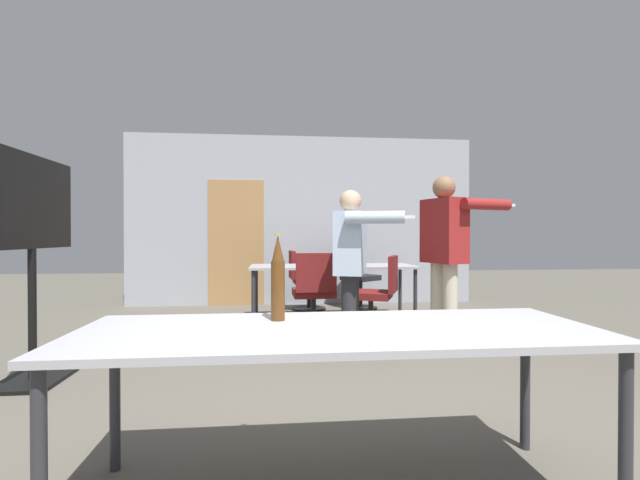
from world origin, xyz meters
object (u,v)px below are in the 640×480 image
object	(u,v)px
beer_bottle	(278,279)
person_center_tall	(445,244)
office_chair_side_rolled	(314,297)
drink_cup	(305,261)
office_chair_far_left	(357,280)
tv_screen	(32,237)
person_left_plaid	(352,256)
office_chair_mid_tucked	(304,283)
office_chair_far_right	(377,297)

from	to	relation	value
beer_bottle	person_center_tall	bearing A→B (deg)	52.95
office_chair_side_rolled	drink_cup	size ratio (longest dim) A/B	9.24
office_chair_far_left	beer_bottle	bearing A→B (deg)	38.72
office_chair_far_left	office_chair_side_rolled	bearing A→B (deg)	29.54
tv_screen	person_center_tall	world-z (taller)	tv_screen
tv_screen	person_left_plaid	distance (m)	2.68
drink_cup	beer_bottle	bearing A→B (deg)	-95.66
person_center_tall	office_chair_side_rolled	bearing A→B (deg)	-125.57
office_chair_mid_tucked	office_chair_far_left	distance (m)	0.84
person_left_plaid	office_chair_far_left	world-z (taller)	person_left_plaid
office_chair_mid_tucked	drink_cup	xyz separation A→B (m)	(-0.03, -0.76, 0.37)
office_chair_far_right	drink_cup	size ratio (longest dim) A/B	8.79
person_center_tall	drink_cup	size ratio (longest dim) A/B	17.10
office_chair_mid_tucked	office_chair_far_left	bearing A→B (deg)	88.61
office_chair_side_rolled	office_chair_far_right	world-z (taller)	office_chair_side_rolled
person_left_plaid	office_chair_far_right	xyz separation A→B (m)	(0.45, 0.82, -0.52)
person_center_tall	office_chair_side_rolled	size ratio (longest dim) A/B	1.85
office_chair_side_rolled	beer_bottle	distance (m)	2.81
person_left_plaid	beer_bottle	distance (m)	2.19
person_center_tall	beer_bottle	xyz separation A→B (m)	(-1.75, -2.31, -0.12)
office_chair_far_right	office_chair_far_left	bearing A→B (deg)	20.01
tv_screen	person_left_plaid	xyz separation A→B (m)	(2.61, 0.57, -0.19)
office_chair_side_rolled	office_chair_far_left	xyz separation A→B (m)	(0.83, 1.84, -0.00)
tv_screen	office_chair_mid_tucked	xyz separation A→B (m)	(2.30, 3.04, -0.71)
person_left_plaid	office_chair_side_rolled	bearing A→B (deg)	-137.49
office_chair_far_left	drink_cup	bearing A→B (deg)	6.70
office_chair_far_right	drink_cup	distance (m)	1.25
tv_screen	office_chair_side_rolled	size ratio (longest dim) A/B	1.86
office_chair_side_rolled	beer_bottle	world-z (taller)	beer_bottle
person_center_tall	drink_cup	distance (m)	2.03
office_chair_far_left	beer_bottle	distance (m)	4.77
tv_screen	drink_cup	bearing A→B (deg)	-44.77
person_left_plaid	person_center_tall	size ratio (longest dim) A/B	0.90
office_chair_far_left	drink_cup	distance (m)	1.22
person_left_plaid	office_chair_far_right	distance (m)	1.07
person_left_plaid	office_chair_far_left	distance (m)	2.61
office_chair_side_rolled	person_left_plaid	bearing A→B (deg)	-67.37
person_center_tall	drink_cup	bearing A→B (deg)	-154.84
office_chair_side_rolled	drink_cup	bearing A→B (deg)	89.78
person_left_plaid	drink_cup	size ratio (longest dim) A/B	15.35
beer_bottle	office_chair_far_left	bearing A→B (deg)	74.89
drink_cup	person_center_tall	bearing A→B (deg)	-46.95
office_chair_mid_tucked	office_chair_far_right	bearing A→B (deg)	20.32
person_left_plaid	office_chair_far_right	bearing A→B (deg)	169.33
tv_screen	beer_bottle	xyz separation A→B (m)	(1.89, -1.49, -0.19)
beer_bottle	office_chair_side_rolled	bearing A→B (deg)	81.57
person_center_tall	beer_bottle	bearing A→B (deg)	-54.95
office_chair_far_left	tv_screen	bearing A→B (deg)	8.43
person_left_plaid	beer_bottle	size ratio (longest dim) A/B	3.87
tv_screen	beer_bottle	bearing A→B (deg)	-128.27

